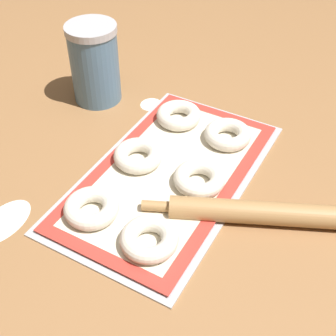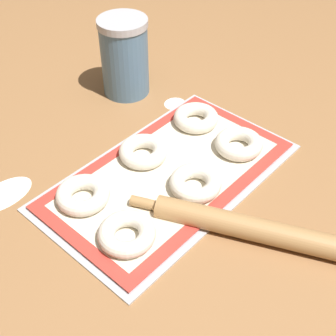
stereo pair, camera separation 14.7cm
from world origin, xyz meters
name	(u,v)px [view 1 (the left image)]	position (x,y,z in m)	size (l,w,h in m)	color
ground_plane	(169,177)	(0.00, 0.00, 0.00)	(2.80, 2.80, 0.00)	olive
baking_tray	(168,176)	(0.00, 0.00, 0.00)	(0.50, 0.29, 0.01)	#B2B5BA
baking_mat	(168,174)	(0.00, 0.00, 0.01)	(0.48, 0.27, 0.00)	red
bagel_front_left	(149,239)	(-0.17, -0.06, 0.03)	(0.10, 0.10, 0.03)	silver
bagel_front_center	(198,180)	(0.00, -0.07, 0.03)	(0.10, 0.10, 0.03)	silver
bagel_front_right	(228,134)	(0.15, -0.06, 0.03)	(0.10, 0.10, 0.03)	silver
bagel_back_left	(92,208)	(-0.16, 0.07, 0.03)	(0.10, 0.10, 0.03)	silver
bagel_back_center	(139,154)	(0.00, 0.07, 0.03)	(0.10, 0.10, 0.03)	silver
bagel_back_right	(179,115)	(0.16, 0.06, 0.03)	(0.10, 0.10, 0.03)	silver
flour_canister	(95,63)	(0.16, 0.28, 0.09)	(0.11, 0.11, 0.18)	slate
rolling_pin	(281,214)	(-0.01, -0.23, 0.02)	(0.22, 0.46, 0.04)	#AD7F4C
flour_patch_near	(151,104)	(0.20, 0.16, 0.00)	(0.05, 0.05, 0.00)	white
flour_patch_far	(4,221)	(-0.24, 0.20, 0.00)	(0.12, 0.07, 0.00)	white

